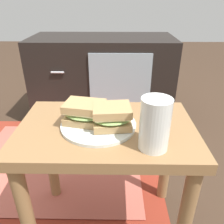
{
  "coord_description": "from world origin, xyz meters",
  "views": [
    {
      "loc": [
        0.03,
        -0.61,
        0.83
      ],
      "look_at": [
        0.02,
        0.0,
        0.51
      ],
      "focal_mm": 36.27,
      "sensor_mm": 36.0,
      "label": 1
    }
  ],
  "objects_px": {
    "plate": "(98,125)",
    "sandwich_back": "(112,116)",
    "sandwich_front": "(85,112)",
    "beer_glass": "(155,125)",
    "tv_cabinet": "(103,78)"
  },
  "relations": [
    {
      "from": "beer_glass",
      "to": "sandwich_front",
      "type": "bearing_deg",
      "value": 149.11
    },
    {
      "from": "beer_glass",
      "to": "sandwich_back",
      "type": "bearing_deg",
      "value": 140.91
    },
    {
      "from": "tv_cabinet",
      "to": "sandwich_back",
      "type": "height_order",
      "value": "tv_cabinet"
    },
    {
      "from": "tv_cabinet",
      "to": "beer_glass",
      "type": "xyz_separation_m",
      "value": [
        0.19,
        -1.06,
        0.24
      ]
    },
    {
      "from": "sandwich_front",
      "to": "sandwich_back",
      "type": "relative_size",
      "value": 1.13
    },
    {
      "from": "tv_cabinet",
      "to": "sandwich_back",
      "type": "bearing_deg",
      "value": -85.23
    },
    {
      "from": "sandwich_front",
      "to": "beer_glass",
      "type": "relative_size",
      "value": 1.03
    },
    {
      "from": "plate",
      "to": "tv_cabinet",
      "type": "bearing_deg",
      "value": 92.3
    },
    {
      "from": "plate",
      "to": "sandwich_back",
      "type": "height_order",
      "value": "sandwich_back"
    },
    {
      "from": "plate",
      "to": "sandwich_front",
      "type": "relative_size",
      "value": 1.6
    },
    {
      "from": "plate",
      "to": "sandwich_front",
      "type": "height_order",
      "value": "sandwich_front"
    },
    {
      "from": "plate",
      "to": "sandwich_front",
      "type": "xyz_separation_m",
      "value": [
        -0.04,
        0.01,
        0.04
      ]
    },
    {
      "from": "tv_cabinet",
      "to": "sandwich_front",
      "type": "height_order",
      "value": "tv_cabinet"
    },
    {
      "from": "sandwich_front",
      "to": "plate",
      "type": "bearing_deg",
      "value": -17.39
    },
    {
      "from": "sandwich_front",
      "to": "sandwich_back",
      "type": "bearing_deg",
      "value": -17.39
    }
  ]
}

